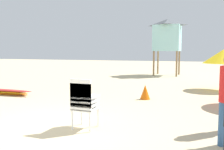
{
  "coord_description": "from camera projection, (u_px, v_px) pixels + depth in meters",
  "views": [
    {
      "loc": [
        3.66,
        -4.03,
        1.68
      ],
      "look_at": [
        1.12,
        2.54,
        1.02
      ],
      "focal_mm": 39.73,
      "sensor_mm": 36.0,
      "label": 1
    }
  ],
  "objects": [
    {
      "name": "ground",
      "position": [
        19.0,
        132.0,
        5.22
      ],
      "size": [
        80.0,
        80.0,
        0.0
      ],
      "primitive_type": "plane",
      "color": "beige"
    },
    {
      "name": "traffic_cone_far",
      "position": [
        145.0,
        92.0,
        8.75
      ],
      "size": [
        0.36,
        0.36,
        0.51
      ],
      "primitive_type": "cone",
      "color": "orange",
      "rests_on": "ground"
    },
    {
      "name": "lifeguard_tower",
      "position": [
        167.0,
        35.0,
        17.53
      ],
      "size": [
        1.98,
        1.98,
        3.97
      ],
      "color": "olive",
      "rests_on": "ground"
    },
    {
      "name": "surfboard_pile",
      "position": [
        5.0,
        92.0,
        9.64
      ],
      "size": [
        2.49,
        0.54,
        0.24
      ],
      "color": "orange",
      "rests_on": "ground"
    },
    {
      "name": "stacked_plastic_chairs",
      "position": [
        83.0,
        100.0,
        5.31
      ],
      "size": [
        0.48,
        0.48,
        1.11
      ],
      "color": "white",
      "rests_on": "ground"
    },
    {
      "name": "beach_umbrella_left",
      "position": [
        224.0,
        56.0,
        10.73
      ],
      "size": [
        1.75,
        1.75,
        1.79
      ],
      "color": "beige",
      "rests_on": "ground"
    }
  ]
}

